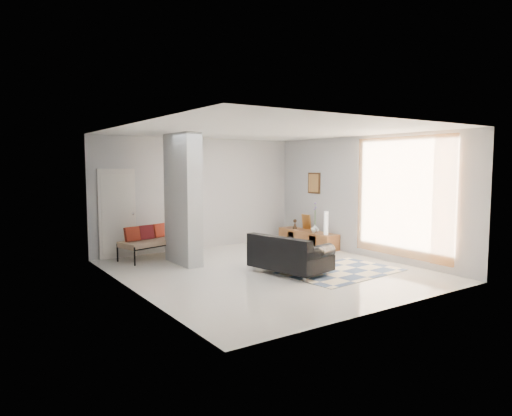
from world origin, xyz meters
TOP-DOWN VIEW (x-y plane):
  - floor at (0.00, 0.00)m, footprint 6.00×6.00m
  - ceiling at (0.00, 0.00)m, footprint 6.00×6.00m
  - wall_back at (0.00, 3.00)m, footprint 6.00×0.00m
  - wall_front at (0.00, -3.00)m, footprint 6.00×0.00m
  - wall_left at (-2.75, 0.00)m, footprint 0.00×6.00m
  - wall_right at (2.75, 0.00)m, footprint 0.00×6.00m
  - partition_column at (-1.10, 1.60)m, footprint 0.35×1.20m
  - hallway_door at (-2.10, 2.96)m, footprint 0.85×0.06m
  - curtain at (2.67, -1.15)m, footprint 0.00×2.55m
  - wall_art at (2.72, 1.70)m, footprint 0.04×0.45m
  - media_console at (2.52, 1.70)m, footprint 0.45×1.95m
  - loveseat at (0.20, -0.41)m, footprint 1.20×1.70m
  - daybed at (-1.44, 2.47)m, footprint 1.72×1.07m
  - area_rug at (1.16, -0.90)m, footprint 2.44×1.73m
  - cylinder_lamp at (2.50, 0.99)m, footprint 0.11×0.11m
  - bronze_figurine at (2.47, 2.18)m, footprint 0.15×0.15m
  - vase at (2.47, 1.36)m, footprint 0.24×0.24m

SIDE VIEW (x-z plane):
  - floor at x=0.00m, z-range 0.00..0.00m
  - area_rug at x=1.16m, z-range 0.00..0.01m
  - media_console at x=2.52m, z-range -0.20..0.60m
  - loveseat at x=0.20m, z-range -0.02..0.74m
  - daybed at x=-1.44m, z-range 0.04..0.81m
  - vase at x=2.47m, z-range 0.40..0.62m
  - bronze_figurine at x=2.47m, z-range 0.40..0.66m
  - cylinder_lamp at x=2.50m, z-range 0.40..0.97m
  - hallway_door at x=-2.10m, z-range 0.00..2.04m
  - partition_column at x=-1.10m, z-range 0.00..2.80m
  - wall_back at x=0.00m, z-range -1.60..4.40m
  - wall_front at x=0.00m, z-range -1.60..4.40m
  - wall_left at x=-2.75m, z-range -1.60..4.40m
  - wall_right at x=2.75m, z-range -1.60..4.40m
  - curtain at x=2.67m, z-range 0.17..2.72m
  - wall_art at x=2.72m, z-range 1.38..1.92m
  - ceiling at x=0.00m, z-range 2.80..2.80m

